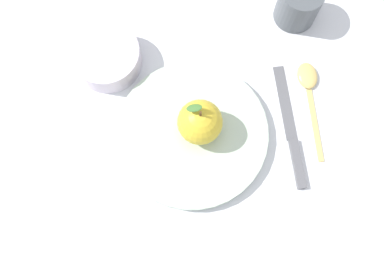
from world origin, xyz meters
TOP-DOWN VIEW (x-y plane):
  - ground_plane at (0.00, 0.00)m, footprint 2.40×2.40m
  - dinner_plate at (0.01, 0.02)m, footprint 0.25×0.25m
  - apple at (0.00, 0.01)m, footprint 0.07×0.07m
  - side_bowl at (0.20, 0.01)m, footprint 0.12×0.12m
  - cup at (0.01, -0.27)m, footprint 0.07×0.07m
  - knife at (-0.12, -0.08)m, footprint 0.17×0.16m
  - spoon at (-0.09, -0.17)m, footprint 0.14×0.14m

SIDE VIEW (x-z plane):
  - ground_plane at x=0.00m, z-range 0.00..0.00m
  - knife at x=-0.12m, z-range 0.00..0.01m
  - spoon at x=-0.09m, z-range 0.00..0.01m
  - dinner_plate at x=0.01m, z-range 0.00..0.02m
  - side_bowl at x=0.20m, z-range 0.00..0.05m
  - cup at x=0.01m, z-range 0.00..0.08m
  - apple at x=0.00m, z-range 0.01..0.10m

